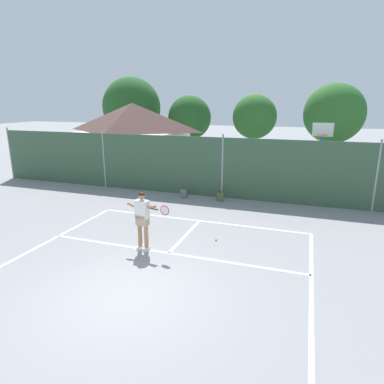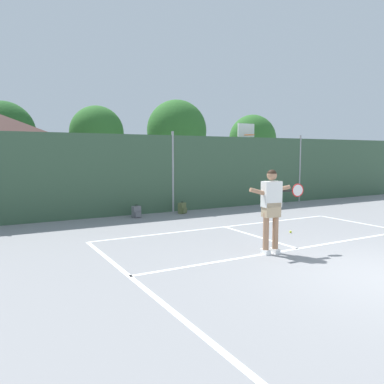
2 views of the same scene
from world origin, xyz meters
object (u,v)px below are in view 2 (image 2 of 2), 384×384
object	(u,v)px
tennis_player	(272,204)
backpack_grey	(137,212)
basketball_hoop	(245,151)
tennis_ball	(291,232)
backpack_olive	(182,208)

from	to	relation	value
tennis_player	backpack_grey	size ratio (longest dim) A/B	4.01
basketball_hoop	backpack_grey	world-z (taller)	basketball_hoop
basketball_hoop	tennis_player	world-z (taller)	basketball_hoop
tennis_ball	backpack_olive	size ratio (longest dim) A/B	0.14
tennis_player	backpack_grey	world-z (taller)	tennis_player
tennis_player	backpack_grey	distance (m)	6.03
backpack_grey	backpack_olive	distance (m)	1.79
tennis_ball	backpack_grey	world-z (taller)	backpack_grey
basketball_hoop	backpack_olive	xyz separation A→B (m)	(-4.23, -1.84, -2.12)
tennis_player	tennis_ball	distance (m)	2.63
tennis_player	backpack_olive	size ratio (longest dim) A/B	4.01
tennis_player	tennis_ball	size ratio (longest dim) A/B	28.10
tennis_ball	backpack_olive	bearing A→B (deg)	102.84
basketball_hoop	tennis_ball	size ratio (longest dim) A/B	53.79
backpack_grey	tennis_player	bearing A→B (deg)	-81.47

